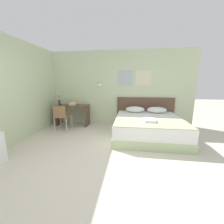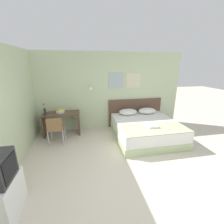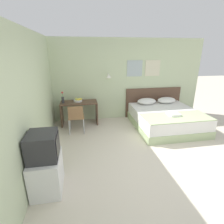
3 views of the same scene
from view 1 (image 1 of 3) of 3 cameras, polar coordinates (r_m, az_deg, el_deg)
ground_plane at (r=2.64m, az=-6.49°, el=-23.38°), size 24.00×24.00×0.00m
wall_back at (r=5.08m, az=1.52°, el=9.74°), size 5.49×0.31×2.65m
bed at (r=4.17m, az=14.68°, el=-6.01°), size 1.89×2.03×0.54m
headboard at (r=5.12m, az=13.48°, el=0.16°), size 2.01×0.06×1.02m
pillow_left at (r=4.78m, az=9.59°, el=1.10°), size 0.64×0.43×0.20m
pillow_right at (r=4.85m, az=18.12°, el=0.85°), size 0.64×0.43×0.20m
throw_blanket at (r=3.53m, az=16.03°, el=-4.52°), size 1.83×0.81×0.02m
folded_towel_near_foot at (r=3.65m, az=15.27°, el=-3.25°), size 0.29×0.35×0.06m
desk at (r=5.22m, az=-16.02°, el=0.29°), size 1.14×0.55×0.74m
desk_chair at (r=4.68m, az=-20.27°, el=-1.39°), size 0.44×0.44×0.83m
fruit_bowl at (r=5.22m, az=-16.27°, el=3.29°), size 0.29×0.26×0.13m
flower_vase at (r=5.33m, az=-21.09°, el=4.01°), size 0.08×0.08×0.36m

